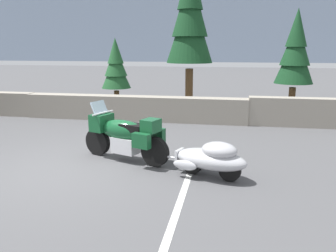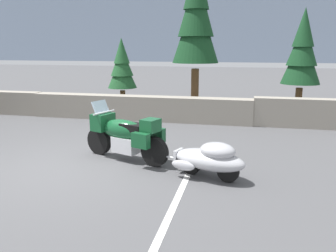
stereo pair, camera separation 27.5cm
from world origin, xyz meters
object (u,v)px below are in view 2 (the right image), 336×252
(touring_motorcycle, at_px, (125,134))
(pine_tree_tall, at_px, (196,15))
(car_shaped_trailer, at_px, (209,158))
(pine_tree_far_right, at_px, (302,50))
(pine_tree_secondary, at_px, (122,66))

(touring_motorcycle, relative_size, pine_tree_tall, 0.37)
(touring_motorcycle, height_order, car_shaped_trailer, touring_motorcycle)
(car_shaped_trailer, height_order, pine_tree_far_right, pine_tree_far_right)
(car_shaped_trailer, bearing_deg, pine_tree_tall, 100.49)
(pine_tree_tall, height_order, pine_tree_far_right, pine_tree_tall)
(touring_motorcycle, height_order, pine_tree_secondary, pine_tree_secondary)
(car_shaped_trailer, distance_m, pine_tree_far_right, 7.40)
(touring_motorcycle, relative_size, car_shaped_trailer, 1.01)
(car_shaped_trailer, bearing_deg, pine_tree_secondary, 122.08)
(pine_tree_tall, xyz_separation_m, pine_tree_secondary, (-2.90, -0.41, -1.93))
(touring_motorcycle, bearing_deg, car_shaped_trailer, -20.16)
(pine_tree_secondary, bearing_deg, pine_tree_tall, 8.10)
(touring_motorcycle, xyz_separation_m, pine_tree_far_right, (4.58, 5.90, 1.83))
(car_shaped_trailer, height_order, pine_tree_secondary, pine_tree_secondary)
(pine_tree_secondary, bearing_deg, touring_motorcycle, -69.87)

